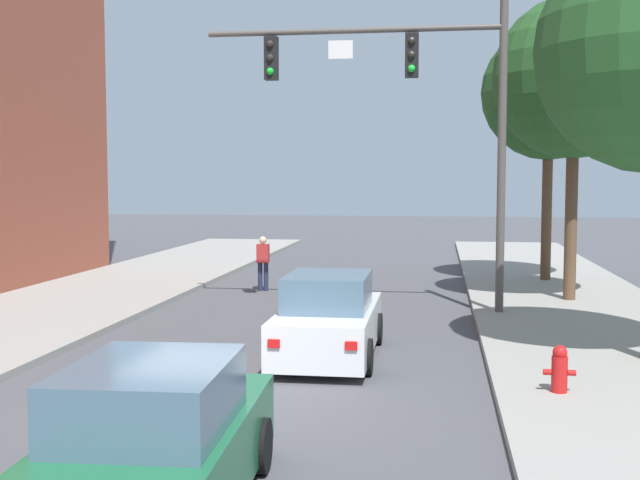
{
  "coord_description": "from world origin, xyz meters",
  "views": [
    {
      "loc": [
        3.11,
        -11.24,
        3.38
      ],
      "look_at": [
        0.5,
        6.37,
        2.0
      ],
      "focal_mm": 44.88,
      "sensor_mm": 36.0,
      "label": 1
    }
  ],
  "objects_px": {
    "car_lead_white": "(329,320)",
    "car_following_green": "(154,448)",
    "fire_hydrant": "(560,369)",
    "street_tree_third": "(549,93)",
    "street_tree_second": "(574,78)",
    "traffic_signal_mast": "(414,95)",
    "pedestrian_crossing_road": "(263,261)"
  },
  "relations": [
    {
      "from": "car_following_green",
      "to": "street_tree_third",
      "type": "relative_size",
      "value": 0.54
    },
    {
      "from": "fire_hydrant",
      "to": "street_tree_second",
      "type": "height_order",
      "value": "street_tree_second"
    },
    {
      "from": "street_tree_third",
      "to": "fire_hydrant",
      "type": "bearing_deg",
      "value": -96.46
    },
    {
      "from": "car_following_green",
      "to": "fire_hydrant",
      "type": "height_order",
      "value": "car_following_green"
    },
    {
      "from": "traffic_signal_mast",
      "to": "car_following_green",
      "type": "relative_size",
      "value": 1.74
    },
    {
      "from": "car_lead_white",
      "to": "car_following_green",
      "type": "distance_m",
      "value": 7.4
    },
    {
      "from": "car_lead_white",
      "to": "car_following_green",
      "type": "relative_size",
      "value": 0.99
    },
    {
      "from": "traffic_signal_mast",
      "to": "pedestrian_crossing_road",
      "type": "relative_size",
      "value": 4.57
    },
    {
      "from": "car_lead_white",
      "to": "fire_hydrant",
      "type": "bearing_deg",
      "value": -32.5
    },
    {
      "from": "car_lead_white",
      "to": "street_tree_third",
      "type": "height_order",
      "value": "street_tree_third"
    },
    {
      "from": "car_lead_white",
      "to": "street_tree_third",
      "type": "relative_size",
      "value": 0.53
    },
    {
      "from": "fire_hydrant",
      "to": "traffic_signal_mast",
      "type": "bearing_deg",
      "value": 108.44
    },
    {
      "from": "traffic_signal_mast",
      "to": "pedestrian_crossing_road",
      "type": "distance_m",
      "value": 7.4
    },
    {
      "from": "car_following_green",
      "to": "street_tree_third",
      "type": "distance_m",
      "value": 20.39
    },
    {
      "from": "car_lead_white",
      "to": "pedestrian_crossing_road",
      "type": "bearing_deg",
      "value": 110.25
    },
    {
      "from": "traffic_signal_mast",
      "to": "pedestrian_crossing_road",
      "type": "xyz_separation_m",
      "value": [
        -4.58,
        3.72,
        -4.46
      ]
    },
    {
      "from": "traffic_signal_mast",
      "to": "street_tree_second",
      "type": "xyz_separation_m",
      "value": [
        4.09,
        2.28,
        0.62
      ]
    },
    {
      "from": "street_tree_second",
      "to": "traffic_signal_mast",
      "type": "bearing_deg",
      "value": -150.8
    },
    {
      "from": "car_lead_white",
      "to": "street_tree_second",
      "type": "bearing_deg",
      "value": 52.42
    },
    {
      "from": "pedestrian_crossing_road",
      "to": "fire_hydrant",
      "type": "xyz_separation_m",
      "value": [
        7.03,
        -11.04,
        -0.41
      ]
    },
    {
      "from": "car_lead_white",
      "to": "fire_hydrant",
      "type": "xyz_separation_m",
      "value": [
        3.86,
        -2.46,
        -0.22
      ]
    },
    {
      "from": "pedestrian_crossing_road",
      "to": "fire_hydrant",
      "type": "relative_size",
      "value": 2.28
    },
    {
      "from": "traffic_signal_mast",
      "to": "car_lead_white",
      "type": "height_order",
      "value": "traffic_signal_mast"
    },
    {
      "from": "pedestrian_crossing_road",
      "to": "street_tree_third",
      "type": "height_order",
      "value": "street_tree_third"
    },
    {
      "from": "street_tree_second",
      "to": "street_tree_third",
      "type": "bearing_deg",
      "value": 91.14
    },
    {
      "from": "car_lead_white",
      "to": "street_tree_second",
      "type": "relative_size",
      "value": 0.53
    },
    {
      "from": "car_lead_white",
      "to": "street_tree_third",
      "type": "distance_m",
      "value": 13.65
    },
    {
      "from": "pedestrian_crossing_road",
      "to": "fire_hydrant",
      "type": "height_order",
      "value": "pedestrian_crossing_road"
    },
    {
      "from": "car_lead_white",
      "to": "car_following_green",
      "type": "xyz_separation_m",
      "value": [
        -0.73,
        -7.36,
        0.0
      ]
    },
    {
      "from": "car_lead_white",
      "to": "car_following_green",
      "type": "height_order",
      "value": "same"
    },
    {
      "from": "car_lead_white",
      "to": "fire_hydrant",
      "type": "relative_size",
      "value": 5.9
    },
    {
      "from": "car_following_green",
      "to": "fire_hydrant",
      "type": "bearing_deg",
      "value": 46.9
    }
  ]
}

